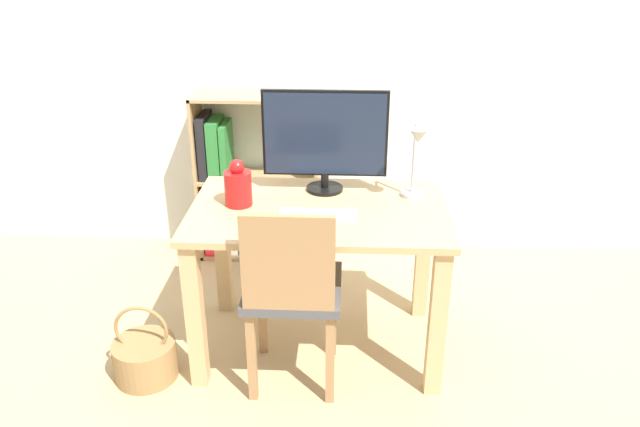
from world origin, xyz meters
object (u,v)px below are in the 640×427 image
Objects in this scene: bookshelf at (238,189)px; chair at (292,289)px; keyboard at (319,215)px; basket at (145,357)px; monitor at (325,137)px; desk_lamp at (416,157)px; vase at (238,186)px.

chair is at bearing -70.27° from bookshelf.
keyboard is 0.33m from chair.
basket is (-0.22, -1.20, -0.32)m from bookshelf.
keyboard is at bearing -62.36° from bookshelf.
desk_lamp is at bearing -15.68° from monitor.
vase is at bearing -78.80° from bookshelf.
bookshelf reaches higher than vase.
vase reaches higher than chair.
monitor is at bearing 87.60° from keyboard.
vase is 0.78m from desk_lamp.
keyboard is 1.00m from basket.
bookshelf reaches higher than basket.
desk_lamp reaches higher than keyboard.
bookshelf is at bearing 138.63° from desk_lamp.
vase is at bearing 124.61° from chair.
chair is 0.77m from basket.
monitor reaches higher than basket.
chair is at bearing -143.01° from desk_lamp.
monitor is 1.63× the size of desk_lamp.
desk_lamp reaches higher than vase.
basket is at bearing -167.11° from keyboard.
bookshelf is at bearing 117.64° from keyboard.
vase is at bearing -152.88° from monitor.
bookshelf is at bearing 104.44° from chair.
chair is (-0.11, -0.50, -0.49)m from monitor.
monitor is 0.71m from chair.
desk_lamp reaches higher than chair.
bookshelf is at bearing 127.25° from monitor.
desk_lamp is 0.39× the size of chair.
desk_lamp is 1.36m from bookshelf.
desk_lamp is 1.48m from basket.
bookshelf reaches higher than keyboard.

